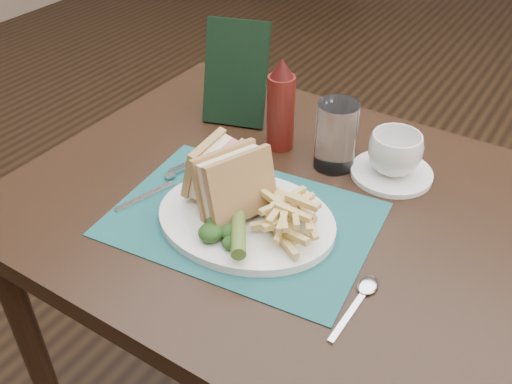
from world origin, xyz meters
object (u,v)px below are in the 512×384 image
Objects in this scene: saucer at (391,173)px; check_presenter at (236,73)px; sandwich_half_a at (204,165)px; drinking_glass at (336,136)px; ketchup_bottle at (281,104)px; sandwich_half_b at (228,177)px; placemat at (243,219)px; plate at (246,219)px; coffee_cup at (395,153)px; table_main at (272,332)px.

check_presenter reaches higher than saucer.
drinking_glass is (0.14, 0.21, -0.00)m from sandwich_half_a.
saucer is 1.15× the size of drinking_glass.
check_presenter reaches higher than ketchup_bottle.
sandwich_half_b is at bearing -110.16° from drinking_glass.
sandwich_half_b is at bearing 178.93° from placemat.
plate reaches higher than placemat.
placemat is 3.27× the size of drinking_glass.
ketchup_bottle is at bearing -173.75° from coffee_cup.
placemat is at bearing -121.97° from saucer.
placemat is 0.08m from sandwich_half_b.
placemat is 0.26m from ketchup_bottle.
sandwich_half_b is (-0.04, 0.01, 0.07)m from plate.
drinking_glass is (0.04, 0.23, 0.06)m from plate.
drinking_glass is 0.12m from ketchup_bottle.
plate is at bearing -33.63° from placemat.
table_main is 6.00× the size of saucer.
check_presenter is at bearing 176.38° from coffee_cup.
table_main is at bearing -59.28° from check_presenter.
ketchup_bottle is (0.02, 0.21, 0.03)m from sandwich_half_a.
sandwich_half_a is 0.77× the size of drinking_glass.
sandwich_half_b is 0.78× the size of saucer.
sandwich_half_a is at bearing -136.12° from saucer.
coffee_cup reaches higher than plate.
coffee_cup is (0.19, 0.25, -0.03)m from sandwich_half_b.
plate is 0.24m from drinking_glass.
coffee_cup is at bearing 0.00° from saucer.
sandwich_half_b reaches higher than plate.
ketchup_bottle is (-0.23, -0.02, 0.09)m from saucer.
saucer is at bearing 6.25° from ketchup_bottle.
sandwich_half_a reaches higher than saucer.
table_main is 0.48m from coffee_cup.
sandwich_half_a is at bearing -84.59° from check_presenter.
coffee_cup is (0.00, 0.00, 0.04)m from saucer.
check_presenter reaches higher than plate.
drinking_glass is (0.04, 0.14, 0.44)m from table_main.
table_main is at bearing -132.27° from saucer.
check_presenter is (-0.26, 0.05, 0.04)m from drinking_glass.
saucer is 0.70× the size of check_presenter.
sandwich_half_a is 0.67× the size of saucer.
check_presenter is (-0.21, 0.19, 0.48)m from table_main.
sandwich_half_a is at bearing -143.00° from table_main.
coffee_cup reaches higher than saucer.
table_main is at bearing 89.23° from sandwich_half_b.
coffee_cup is at bearing 39.15° from sandwich_half_a.
sandwich_half_a is at bearing -124.22° from drinking_glass.
ketchup_bottle is at bearing -173.75° from saucer.
table_main is at bearing -61.51° from ketchup_bottle.
placemat reaches higher than table_main.
placemat is 1.99× the size of check_presenter.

